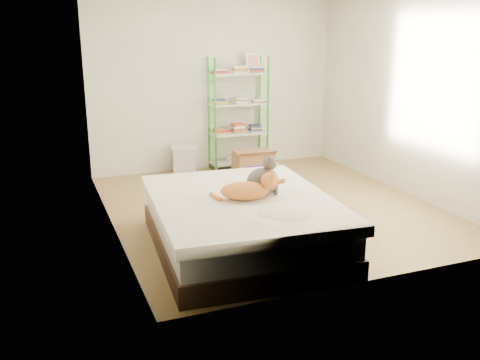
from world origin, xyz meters
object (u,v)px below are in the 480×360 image
grey_cat (263,175)px  orange_cat (245,189)px  bed (242,223)px  white_bin (184,160)px  cardboard_box (253,164)px  shelf_unit (239,112)px

grey_cat → orange_cat: bearing=122.3°
bed → white_bin: bed is taller
bed → orange_cat: 0.39m
orange_cat → cardboard_box: orange_cat is taller
shelf_unit → cardboard_box: bearing=-87.4°
cardboard_box → shelf_unit: bearing=97.5°
bed → shelf_unit: 3.19m
grey_cat → white_bin: size_ratio=0.93×
grey_cat → bed: bearing=104.4°
bed → cardboard_box: bearing=69.4°
bed → orange_cat: bearing=-85.5°
shelf_unit → cardboard_box: size_ratio=3.03×
shelf_unit → white_bin: 1.11m
cardboard_box → white_bin: cardboard_box is taller
grey_cat → cardboard_box: (0.90, 2.39, -0.54)m
cardboard_box → white_bin: bearing=156.5°
orange_cat → grey_cat: bearing=41.4°
orange_cat → cardboard_box: bearing=84.1°
shelf_unit → cardboard_box: 0.87m
shelf_unit → cardboard_box: shelf_unit is taller
grey_cat → white_bin: bearing=9.6°
grey_cat → cardboard_box: size_ratio=0.68×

